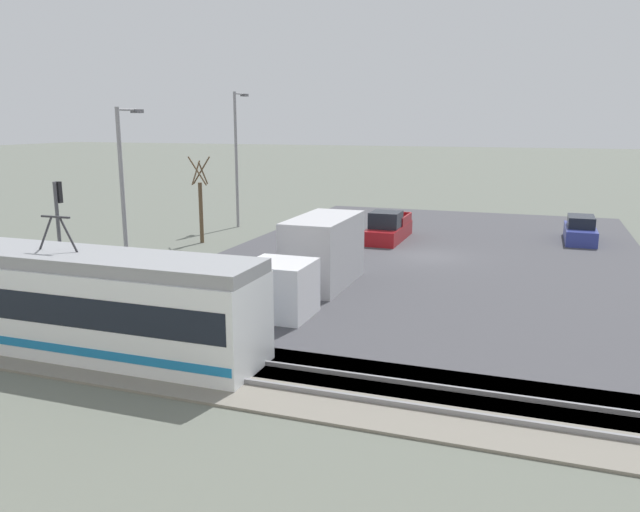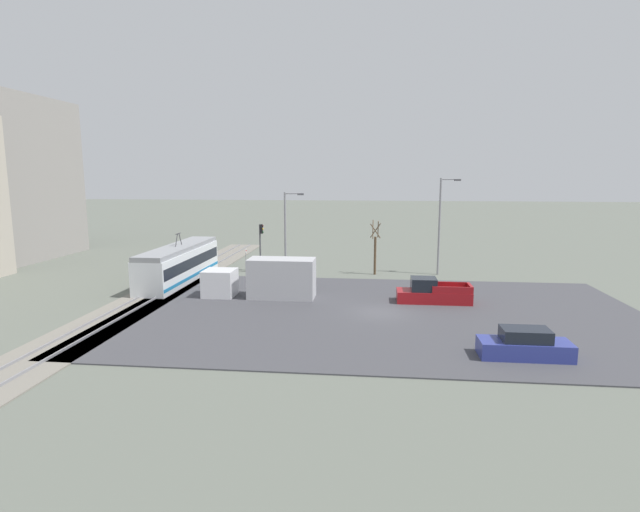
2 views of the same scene
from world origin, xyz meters
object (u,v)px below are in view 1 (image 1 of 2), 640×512
object	(u,v)px
light_rail_tram	(63,301)
pickup_truck	(388,229)
sedan_car_0	(580,231)
traffic_light_pole	(59,219)
street_lamp_mid_block	(124,180)
no_parking_sign	(35,265)
box_truck	(314,259)
street_tree	(201,204)
street_lamp_near_crossing	(237,151)

from	to	relation	value
light_rail_tram	pickup_truck	size ratio (longest dim) A/B	2.48
sedan_car_0	traffic_light_pole	world-z (taller)	traffic_light_pole
sedan_car_0	street_lamp_mid_block	bearing A→B (deg)	-142.30
traffic_light_pole	no_parking_sign	bearing A→B (deg)	88.57
box_truck	street_tree	world-z (taller)	street_tree
street_lamp_mid_block	no_parking_sign	bearing A→B (deg)	72.63
traffic_light_pole	street_lamp_mid_block	bearing A→B (deg)	-115.09
sedan_car_0	no_parking_sign	bearing A→B (deg)	-137.22
light_rail_tram	traffic_light_pole	distance (m)	8.68
traffic_light_pole	street_lamp_mid_block	size ratio (longest dim) A/B	0.60
street_tree	pickup_truck	bearing A→B (deg)	-158.13
box_truck	sedan_car_0	bearing A→B (deg)	-125.25
traffic_light_pole	no_parking_sign	distance (m)	2.37
street_tree	street_lamp_mid_block	size ratio (longest dim) A/B	0.66
traffic_light_pole	street_lamp_near_crossing	size ratio (longest dim) A/B	0.51
sedan_car_0	no_parking_sign	distance (m)	31.09
sedan_car_0	street_lamp_near_crossing	distance (m)	23.43
street_lamp_near_crossing	light_rail_tram	bearing A→B (deg)	103.49
sedan_car_0	street_lamp_near_crossing	size ratio (longest dim) A/B	0.51
box_truck	street_lamp_near_crossing	size ratio (longest dim) A/B	0.94
light_rail_tram	street_tree	bearing A→B (deg)	-73.81
street_tree	street_lamp_mid_block	distance (m)	8.92
pickup_truck	street_lamp_mid_block	bearing A→B (deg)	52.48
box_truck	traffic_light_pole	world-z (taller)	traffic_light_pole
sedan_car_0	street_lamp_mid_block	xyz separation A→B (m)	(21.38, 16.52, 3.93)
pickup_truck	no_parking_sign	size ratio (longest dim) A/B	2.42
pickup_truck	street_lamp_near_crossing	size ratio (longest dim) A/B	0.59
traffic_light_pole	street_lamp_near_crossing	world-z (taller)	street_lamp_near_crossing
light_rail_tram	box_truck	bearing A→B (deg)	-119.98
street_lamp_near_crossing	no_parking_sign	size ratio (longest dim) A/B	4.09
traffic_light_pole	street_lamp_near_crossing	xyz separation A→B (m)	(0.14, -17.94, 2.22)
box_truck	pickup_truck	world-z (taller)	box_truck
street_tree	street_lamp_mid_block	bearing A→B (deg)	96.07
pickup_truck	street_lamp_mid_block	world-z (taller)	street_lamp_mid_block
pickup_truck	street_tree	xyz separation A→B (m)	(10.85, 4.35, 1.65)
light_rail_tram	street_tree	world-z (taller)	street_tree
light_rail_tram	box_truck	xyz separation A→B (m)	(-5.39, -9.34, -0.14)
light_rail_tram	pickup_truck	distance (m)	23.02
pickup_truck	street_tree	distance (m)	11.81
pickup_truck	traffic_light_pole	size ratio (longest dim) A/B	1.16
street_lamp_near_crossing	no_parking_sign	xyz separation A→B (m)	(-0.10, 19.55, -3.96)
box_truck	street_lamp_near_crossing	bearing A→B (deg)	-53.17
light_rail_tram	sedan_car_0	world-z (taller)	light_rail_tram
light_rail_tram	pickup_truck	world-z (taller)	light_rail_tram
light_rail_tram	street_lamp_mid_block	distance (m)	10.73
sedan_car_0	street_lamp_near_crossing	world-z (taller)	street_lamp_near_crossing
street_lamp_near_crossing	pickup_truck	bearing A→B (deg)	170.03
sedan_car_0	street_tree	distance (m)	23.72
sedan_car_0	traffic_light_pole	distance (m)	30.08
light_rail_tram	traffic_light_pole	world-z (taller)	traffic_light_pole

